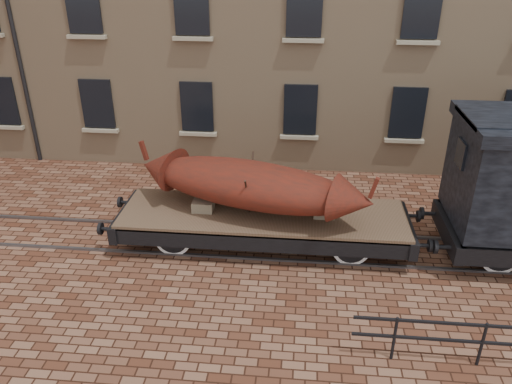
{
  "coord_description": "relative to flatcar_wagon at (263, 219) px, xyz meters",
  "views": [
    {
      "loc": [
        1.1,
        -11.19,
        7.19
      ],
      "look_at": [
        -0.05,
        0.5,
        1.3
      ],
      "focal_mm": 35.0,
      "sensor_mm": 36.0,
      "label": 1
    }
  ],
  "objects": [
    {
      "name": "ground",
      "position": [
        -0.19,
        -0.0,
        -0.78
      ],
      "size": [
        90.0,
        90.0,
        0.0
      ],
      "primitive_type": "plane",
      "color": "#4C2819"
    },
    {
      "name": "iron_boat",
      "position": [
        -0.35,
        -0.0,
        0.99
      ],
      "size": [
        6.25,
        3.19,
        1.52
      ],
      "color": "maroon",
      "rests_on": "flatcar_wagon"
    },
    {
      "name": "rail_track",
      "position": [
        -0.19,
        -0.0,
        -0.75
      ],
      "size": [
        30.0,
        1.52,
        0.06
      ],
      "color": "#59595E",
      "rests_on": "ground"
    },
    {
      "name": "flatcar_wagon",
      "position": [
        0.0,
        0.0,
        0.0
      ],
      "size": [
        8.24,
        2.24,
        1.24
      ],
      "color": "brown",
      "rests_on": "ground"
    }
  ]
}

